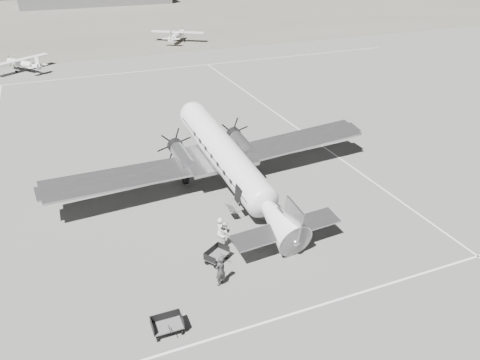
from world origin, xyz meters
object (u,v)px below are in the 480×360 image
light_plane_right (177,36)px  baggage_cart_near (217,256)px  ground_crew (220,271)px  passenger (220,228)px  dc3_airliner (230,163)px  light_plane_left (23,65)px  baggage_cart_far (167,325)px  ramp_agent (225,234)px

light_plane_right → baggage_cart_near: light_plane_right is taller
ground_crew → passenger: size_ratio=1.38×
dc3_airliner → light_plane_left: (-15.22, 46.87, -1.67)m
ground_crew → passenger: 4.97m
light_plane_left → light_plane_right: bearing=-12.2°
baggage_cart_far → ground_crew: bearing=33.5°
dc3_airliner → light_plane_right: dc3_airliner is taller
ramp_agent → light_plane_left: bearing=24.3°
dc3_airliner → passenger: dc3_airliner is taller
ground_crew → ramp_agent: ground_crew is taller
light_plane_right → ground_crew: (-16.70, -68.90, -0.06)m
dc3_airliner → baggage_cart_far: bearing=-128.6°
dc3_airliner → baggage_cart_near: size_ratio=17.36×
baggage_cart_far → ramp_agent: ramp_agent is taller
baggage_cart_near → baggage_cart_far: (-4.42, -4.64, 0.02)m
ramp_agent → ground_crew: bearing=166.3°
baggage_cart_far → ramp_agent: bearing=48.2°
ramp_agent → passenger: bearing=8.3°
baggage_cart_far → ground_crew: 4.65m
ramp_agent → baggage_cart_near: bearing=152.9°
ramp_agent → dc3_airliner: bearing=-12.9°
baggage_cart_near → light_plane_right: bearing=43.1°
light_plane_left → ramp_agent: light_plane_left is taller
light_plane_left → baggage_cart_near: (11.20, -54.74, -0.55)m
dc3_airliner → baggage_cart_far: 15.26m
ramp_agent → light_plane_right: bearing=-1.7°
dc3_airliner → light_plane_right: 60.14m
light_plane_right → baggage_cart_far: bearing=-73.9°
light_plane_left → ramp_agent: (12.31, -53.34, -0.06)m
dc3_airliner → light_plane_right: (12.14, 58.88, -1.60)m
light_plane_right → ground_crew: bearing=-71.5°
dc3_airliner → ramp_agent: bearing=-118.8°
dc3_airliner → ground_crew: dc3_airliner is taller
baggage_cart_far → light_plane_right: bearing=74.6°
light_plane_left → light_plane_right: 29.88m
dc3_airliner → light_plane_right: size_ratio=2.70×
dc3_airliner → passenger: (-2.85, -5.36, -1.94)m
baggage_cart_far → passenger: passenger is taller
light_plane_right → baggage_cart_near: (-16.16, -66.76, -0.62)m
baggage_cart_far → ramp_agent: 8.21m
baggage_cart_far → ramp_agent: (5.53, 6.04, 0.47)m
passenger → baggage_cart_far: bearing=140.9°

